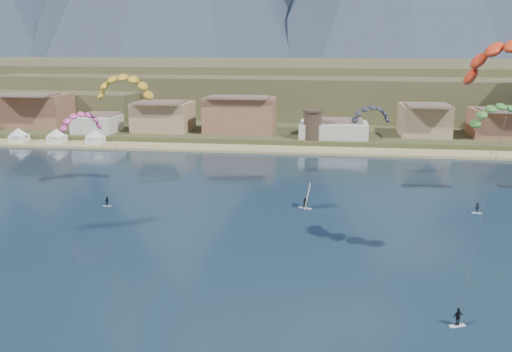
{
  "coord_description": "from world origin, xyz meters",
  "views": [
    {
      "loc": [
        11.22,
        -47.63,
        28.96
      ],
      "look_at": [
        0.0,
        32.0,
        10.0
      ],
      "focal_mm": 39.22,
      "sensor_mm": 36.0,
      "label": 1
    }
  ],
  "objects_px": {
    "watchtower": "(313,124)",
    "kitesurfer_green": "(499,113)",
    "windsurfer": "(306,201)",
    "kitesurfer_yellow": "(124,83)"
  },
  "relations": [
    {
      "from": "kitesurfer_green",
      "to": "windsurfer",
      "type": "xyz_separation_m",
      "value": [
        -34.97,
        -11.7,
        -15.16
      ]
    },
    {
      "from": "windsurfer",
      "to": "watchtower",
      "type": "bearing_deg",
      "value": 91.41
    },
    {
      "from": "kitesurfer_green",
      "to": "windsurfer",
      "type": "height_order",
      "value": "kitesurfer_green"
    },
    {
      "from": "watchtower",
      "to": "kitesurfer_yellow",
      "type": "relative_size",
      "value": 0.34
    },
    {
      "from": "watchtower",
      "to": "kitesurfer_green",
      "type": "bearing_deg",
      "value": -55.11
    },
    {
      "from": "watchtower",
      "to": "windsurfer",
      "type": "height_order",
      "value": "watchtower"
    },
    {
      "from": "watchtower",
      "to": "windsurfer",
      "type": "xyz_separation_m",
      "value": [
        1.58,
        -64.11,
        -4.92
      ]
    },
    {
      "from": "watchtower",
      "to": "windsurfer",
      "type": "relative_size",
      "value": 1.88
    },
    {
      "from": "kitesurfer_green",
      "to": "windsurfer",
      "type": "relative_size",
      "value": 4.46
    },
    {
      "from": "kitesurfer_green",
      "to": "windsurfer",
      "type": "bearing_deg",
      "value": -161.51
    }
  ]
}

